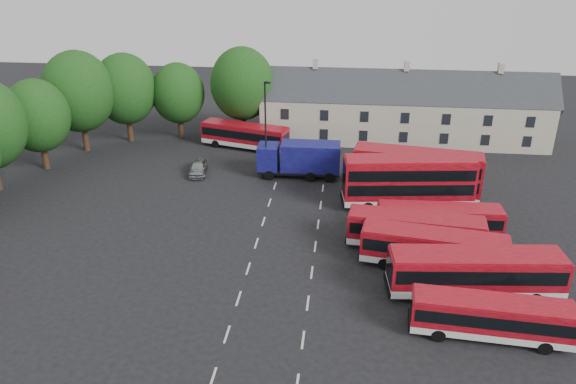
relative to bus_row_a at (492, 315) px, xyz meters
name	(u,v)px	position (x,y,z in m)	size (l,w,h in m)	color
ground	(252,255)	(-16.92, 8.39, -1.71)	(140.00, 140.00, 0.00)	black
lane_markings	(286,245)	(-14.42, 10.39, -1.70)	(5.15, 33.80, 0.01)	beige
treeline	(96,103)	(-37.66, 27.76, 4.97)	(29.92, 32.59, 12.01)	black
terrace_houses	(403,111)	(-2.92, 38.39, 2.15)	(35.70, 7.13, 10.06)	beige
bus_row_a	(492,315)	(0.00, 0.00, 0.00)	(10.21, 3.07, 2.85)	silver
bus_row_b	(476,270)	(-0.15, 4.70, 0.38)	(12.49, 3.95, 3.47)	silver
bus_row_c	(434,247)	(-2.65, 8.08, 0.17)	(11.33, 4.15, 3.13)	silver
bus_row_d	(415,229)	(-3.77, 10.87, 0.15)	(11.18, 3.65, 3.10)	silver
bus_row_e	(439,219)	(-1.55, 13.09, 0.06)	(10.52, 2.76, 2.95)	silver
bus_dd_south	(408,179)	(-3.75, 18.99, 1.14)	(12.44, 4.29, 5.00)	silver
bus_dd_north	(416,172)	(-2.82, 20.94, 1.14)	(12.47, 4.57, 5.00)	silver
bus_north	(245,134)	(-22.01, 33.21, 0.12)	(11.04, 5.30, 3.05)	silver
box_truck	(300,158)	(-14.55, 25.16, 0.44)	(8.78, 2.89, 3.82)	black
silver_car	(198,167)	(-25.65, 24.75, -0.98)	(1.73, 4.30, 1.47)	#9FA2A6
lamppost	(266,128)	(-18.11, 24.53, 3.88)	(0.71, 0.50, 10.47)	black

